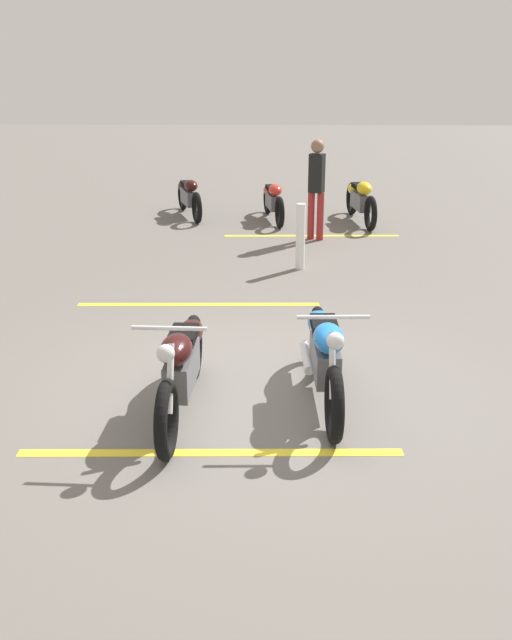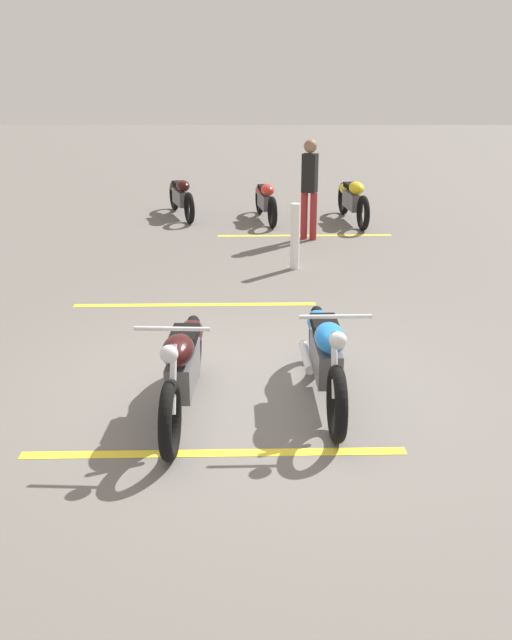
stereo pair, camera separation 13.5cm
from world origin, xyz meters
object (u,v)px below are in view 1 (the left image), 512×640
at_px(motorcycle_dark_foreground, 182,364).
at_px(motorcycle_row_far_left, 360,199).
at_px(motorcycle_row_center, 189,195).
at_px(motorcycle_bright_foreground, 324,353).
at_px(bollard_post, 300,237).
at_px(motorcycle_row_left, 273,199).
at_px(bystander_near_row, 316,185).

bearing_deg(motorcycle_dark_foreground, motorcycle_row_far_left, 165.18).
height_order(motorcycle_row_far_left, motorcycle_row_center, motorcycle_row_far_left).
xyz_separation_m(motorcycle_dark_foreground, motorcycle_row_far_left, (8.40, -2.55, -0.01)).
height_order(motorcycle_dark_foreground, motorcycle_row_far_left, motorcycle_dark_foreground).
distance_m(motorcycle_bright_foreground, motorcycle_dark_foreground, 1.35).
relative_size(motorcycle_bright_foreground, bollard_post, 2.20).
relative_size(motorcycle_row_far_left, motorcycle_row_center, 1.11).
relative_size(motorcycle_dark_foreground, motorcycle_row_far_left, 1.01).
distance_m(motorcycle_dark_foreground, motorcycle_row_left, 8.58).
height_order(motorcycle_dark_foreground, bollard_post, motorcycle_dark_foreground).
relative_size(motorcycle_row_center, bollard_post, 1.96).
bearing_deg(motorcycle_row_center, motorcycle_row_left, 60.15).
height_order(motorcycle_dark_foreground, motorcycle_row_center, motorcycle_dark_foreground).
relative_size(motorcycle_row_center, bystander_near_row, 1.13).
relative_size(motorcycle_row_left, motorcycle_row_center, 1.00).
relative_size(motorcycle_row_far_left, motorcycle_row_left, 1.10).
distance_m(motorcycle_dark_foreground, bystander_near_row, 7.06).
xyz_separation_m(motorcycle_row_far_left, motorcycle_row_left, (0.14, 1.72, -0.04)).
bearing_deg(motorcycle_row_center, motorcycle_dark_foreground, -12.04).
bearing_deg(bollard_post, motorcycle_row_center, 28.25).
xyz_separation_m(motorcycle_dark_foreground, motorcycle_row_left, (8.54, -0.83, -0.05)).
bearing_deg(motorcycle_dark_foreground, motorcycle_row_center, -172.15).
bearing_deg(motorcycle_dark_foreground, bollard_post, 167.77).
distance_m(motorcycle_row_left, bystander_near_row, 1.93).
bearing_deg(motorcycle_row_center, motorcycle_row_far_left, 63.86).
relative_size(motorcycle_bright_foreground, motorcycle_row_left, 1.12).
relative_size(motorcycle_dark_foreground, motorcycle_row_left, 1.12).
bearing_deg(bollard_post, motorcycle_bright_foreground, -179.13).
distance_m(motorcycle_row_far_left, bystander_near_row, 1.89).
xyz_separation_m(motorcycle_bright_foreground, motorcycle_row_far_left, (8.10, -1.23, -0.01)).
distance_m(motorcycle_row_far_left, motorcycle_row_center, 3.49).
bearing_deg(motorcycle_row_center, motorcycle_bright_foreground, -3.35).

